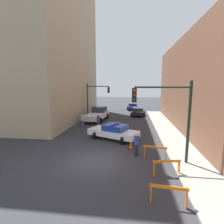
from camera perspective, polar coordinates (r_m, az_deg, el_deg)
name	(u,v)px	position (r m, az deg, el deg)	size (l,w,h in m)	color
ground_plane	(95,161)	(12.18, -5.45, -15.73)	(120.00, 120.00, 0.00)	#2D2D33
sidewalk_right	(192,166)	(12.48, 24.78, -15.62)	(2.40, 44.00, 0.12)	gray
building_corner_left	(33,41)	(29.35, -24.29, 20.42)	(14.00, 20.00, 22.55)	tan
traffic_light_near	(170,110)	(11.45, 18.43, 0.72)	(3.64, 0.35, 5.20)	black
traffic_light_far	(95,96)	(26.24, -5.69, 5.27)	(3.44, 0.35, 5.20)	black
police_car	(114,132)	(16.43, 0.53, -6.39)	(5.05, 3.61, 1.52)	white
white_truck	(98,114)	(24.82, -4.73, -0.72)	(3.05, 5.60, 1.90)	silver
parked_car_near	(138,111)	(29.10, 8.45, 0.19)	(2.52, 4.44, 1.31)	black
parked_car_mid	(133,106)	(35.67, 6.75, 1.84)	(2.30, 4.31, 1.31)	navy
pedestrian_crossing	(98,121)	(20.48, -4.50, -2.93)	(0.43, 0.43, 1.66)	#474C66
pedestrian_corner	(82,120)	(21.14, -9.63, -2.66)	(0.50, 0.50, 1.66)	#474C66
pedestrian_sidewalk	(136,144)	(12.82, 7.98, -10.34)	(0.47, 0.47, 1.66)	black
barrier_front	(169,192)	(8.41, 17.99, -23.61)	(1.60, 0.32, 0.90)	orange
barrier_mid	(167,165)	(10.69, 17.40, -16.15)	(1.58, 0.45, 0.90)	orange
barrier_back	(155,150)	(12.66, 13.91, -11.95)	(1.58, 0.44, 0.90)	orange
traffic_cone	(131,145)	(14.24, 6.15, -10.62)	(0.36, 0.36, 0.66)	black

